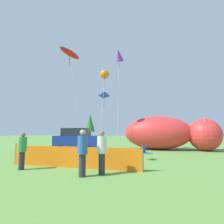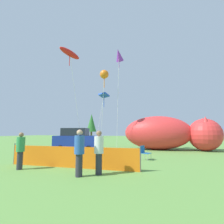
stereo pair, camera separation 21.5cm
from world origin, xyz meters
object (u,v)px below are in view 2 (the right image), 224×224
(parked_car, at_px, (77,140))
(spectator_in_green_shirt, at_px, (79,151))
(kite_blue_box, at_px, (104,96))
(inflatable_cat, at_px, (168,134))
(kite_red_lizard, at_px, (70,54))
(kite_purple_delta, at_px, (119,56))
(kite_orange_flower, at_px, (104,75))
(folding_chair, at_px, (145,152))
(spectator_in_grey_shirt, at_px, (99,150))
(spectator_in_yellow_shirt, at_px, (20,149))

(parked_car, bearing_deg, spectator_in_green_shirt, -72.38)
(spectator_in_green_shirt, relative_size, kite_blue_box, 0.31)
(parked_car, height_order, inflatable_cat, inflatable_cat)
(parked_car, xyz_separation_m, spectator_in_green_shirt, (4.93, -8.08, -0.00))
(kite_blue_box, bearing_deg, kite_red_lizard, -131.13)
(parked_car, relative_size, kite_purple_delta, 0.43)
(kite_blue_box, bearing_deg, kite_orange_flower, -67.09)
(inflatable_cat, bearing_deg, folding_chair, -103.78)
(kite_red_lizard, bearing_deg, kite_orange_flower, 8.92)
(spectator_in_green_shirt, distance_m, kite_orange_flower, 10.87)
(inflatable_cat, distance_m, kite_red_lizard, 12.68)
(folding_chair, distance_m, kite_blue_box, 9.41)
(spectator_in_grey_shirt, relative_size, kite_orange_flower, 0.24)
(parked_car, height_order, kite_orange_flower, kite_orange_flower)
(spectator_in_green_shirt, height_order, kite_blue_box, kite_blue_box)
(parked_car, relative_size, spectator_in_green_shirt, 2.39)
(folding_chair, bearing_deg, kite_purple_delta, 141.36)
(spectator_in_yellow_shirt, distance_m, spectator_in_grey_shirt, 3.94)
(kite_red_lizard, bearing_deg, spectator_in_green_shirt, -53.44)
(spectator_in_grey_shirt, distance_m, kite_blue_box, 12.06)
(inflatable_cat, height_order, spectator_in_yellow_shirt, inflatable_cat)
(parked_car, distance_m, kite_blue_box, 5.64)
(folding_chair, distance_m, spectator_in_yellow_shirt, 7.06)
(folding_chair, relative_size, kite_orange_flower, 0.12)
(kite_red_lizard, distance_m, kite_purple_delta, 4.96)
(spectator_in_yellow_shirt, relative_size, kite_orange_flower, 0.23)
(spectator_in_grey_shirt, relative_size, kite_purple_delta, 0.18)
(inflatable_cat, relative_size, kite_blue_box, 1.53)
(kite_blue_box, bearing_deg, folding_chair, -48.37)
(inflatable_cat, bearing_deg, kite_purple_delta, -161.07)
(folding_chair, xyz_separation_m, spectator_in_green_shirt, (-1.80, -5.07, 0.51))
(kite_blue_box, bearing_deg, kite_purple_delta, -25.27)
(folding_chair, xyz_separation_m, kite_orange_flower, (-4.25, 3.55, 6.66))
(spectator_in_green_shirt, bearing_deg, folding_chair, 70.46)
(kite_orange_flower, bearing_deg, kite_red_lizard, -171.08)
(folding_chair, distance_m, spectator_in_green_shirt, 5.40)
(inflatable_cat, xyz_separation_m, spectator_in_green_shirt, (-3.07, -11.82, -0.52))
(spectator_in_grey_shirt, distance_m, kite_red_lizard, 13.14)
(kite_red_lizard, relative_size, kite_orange_flower, 1.34)
(kite_purple_delta, bearing_deg, kite_orange_flower, -126.58)
(inflatable_cat, distance_m, kite_purple_delta, 9.32)
(parked_car, distance_m, spectator_in_grey_shirt, 9.31)
(inflatable_cat, xyz_separation_m, kite_blue_box, (-6.52, -0.86, 4.09))
(parked_car, relative_size, spectator_in_yellow_shirt, 2.55)
(kite_blue_box, bearing_deg, spectator_in_grey_shirt, -68.72)
(kite_orange_flower, bearing_deg, spectator_in_yellow_shirt, -95.94)
(inflatable_cat, xyz_separation_m, kite_purple_delta, (-4.49, -1.82, 7.97))
(folding_chair, bearing_deg, kite_orange_flower, 158.44)
(kite_red_lizard, xyz_separation_m, kite_blue_box, (2.54, 2.90, -3.94))
(spectator_in_yellow_shirt, bearing_deg, spectator_in_grey_shirt, 5.43)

